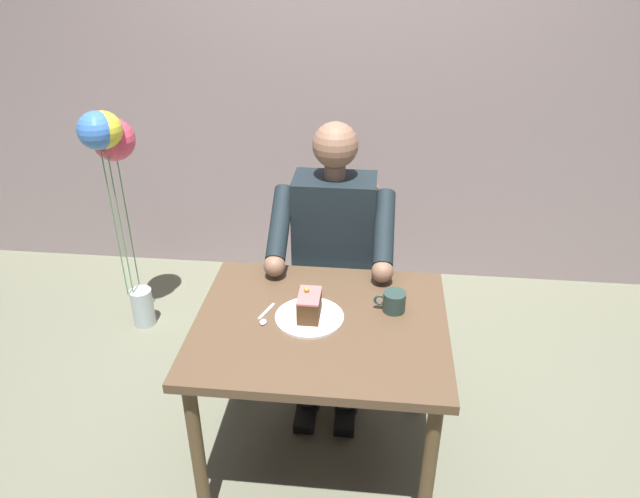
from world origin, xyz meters
name	(u,v)px	position (x,y,z in m)	size (l,w,h in m)	color
ground_plane	(321,456)	(0.00, 0.00, 0.00)	(14.00, 14.00, 0.00)	#6D705A
cafe_rear_panel	(352,26)	(0.00, -1.62, 1.50)	(6.40, 0.12, 3.00)	gray
dining_table	(321,341)	(0.00, 0.00, 0.62)	(0.93, 0.78, 0.70)	brown
chair	(335,271)	(0.00, -0.68, 0.51)	(0.42, 0.42, 0.92)	brown
seated_person	(332,261)	(0.00, -0.51, 0.67)	(0.53, 0.58, 1.28)	black
dessert_plate	(309,317)	(0.04, -0.02, 0.71)	(0.26, 0.26, 0.01)	white
cake_slice	(309,305)	(0.04, -0.02, 0.76)	(0.08, 0.13, 0.11)	#50331A
coffee_cup	(394,301)	(-0.27, -0.10, 0.75)	(0.12, 0.09, 0.08)	#293E3A
dessert_spoon	(265,317)	(0.21, 0.00, 0.71)	(0.05, 0.14, 0.01)	silver
balloon_display	(112,160)	(1.12, -0.85, 0.97)	(0.22, 0.31, 1.23)	#B2C1C6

